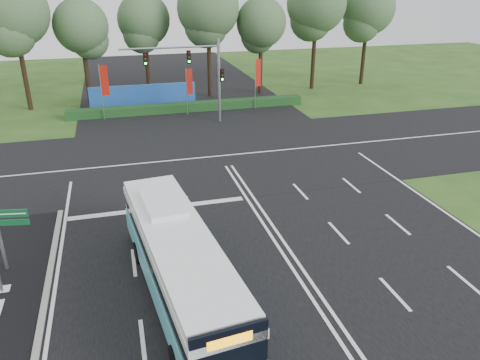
% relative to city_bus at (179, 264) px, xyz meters
% --- Properties ---
extents(ground, '(120.00, 120.00, 0.00)m').
position_rel_city_bus_xyz_m(ground, '(4.94, 3.00, -1.62)').
color(ground, '#254B19').
rests_on(ground, ground).
extents(road_main, '(20.00, 120.00, 0.04)m').
position_rel_city_bus_xyz_m(road_main, '(4.94, 3.00, -1.60)').
color(road_main, black).
rests_on(road_main, ground).
extents(road_cross, '(120.00, 14.00, 0.05)m').
position_rel_city_bus_xyz_m(road_cross, '(4.94, 15.00, -1.60)').
color(road_cross, black).
rests_on(road_cross, ground).
extents(kerb_strip, '(0.25, 18.00, 0.12)m').
position_rel_city_bus_xyz_m(kerb_strip, '(-5.16, -0.00, -1.56)').
color(kerb_strip, gray).
rests_on(kerb_strip, ground).
extents(city_bus, '(3.54, 11.40, 3.22)m').
position_rel_city_bus_xyz_m(city_bus, '(0.00, 0.00, 0.00)').
color(city_bus, '#5AC4D0').
rests_on(city_bus, ground).
extents(banner_flag_left, '(0.72, 0.10, 4.85)m').
position_rel_city_bus_xyz_m(banner_flag_left, '(-2.51, 26.65, 1.53)').
color(banner_flag_left, gray).
rests_on(banner_flag_left, ground).
extents(banner_flag_mid, '(0.61, 0.20, 4.25)m').
position_rel_city_bus_xyz_m(banner_flag_mid, '(4.78, 26.22, 1.16)').
color(banner_flag_mid, gray).
rests_on(banner_flag_mid, ground).
extents(banner_flag_right, '(0.65, 0.32, 4.72)m').
position_rel_city_bus_xyz_m(banner_flag_right, '(11.36, 26.84, 1.45)').
color(banner_flag_right, gray).
rests_on(banner_flag_right, ground).
extents(traffic_light_gantry, '(8.41, 0.28, 7.00)m').
position_rel_city_bus_xyz_m(traffic_light_gantry, '(5.15, 23.50, 3.04)').
color(traffic_light_gantry, gray).
rests_on(traffic_light_gantry, ground).
extents(hedge, '(22.00, 1.20, 0.80)m').
position_rel_city_bus_xyz_m(hedge, '(4.94, 27.50, -1.22)').
color(hedge, '#153C19').
rests_on(hedge, ground).
extents(blue_hoarding, '(10.00, 0.30, 2.20)m').
position_rel_city_bus_xyz_m(blue_hoarding, '(0.94, 30.00, -0.52)').
color(blue_hoarding, '#1D4C9D').
rests_on(blue_hoarding, ground).
extents(eucalyptus_row, '(49.11, 9.53, 12.18)m').
position_rel_city_bus_xyz_m(eucalyptus_row, '(4.78, 33.73, 6.76)').
color(eucalyptus_row, black).
rests_on(eucalyptus_row, ground).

